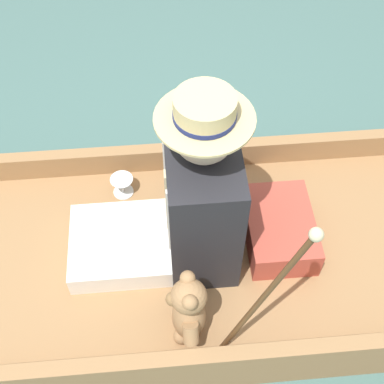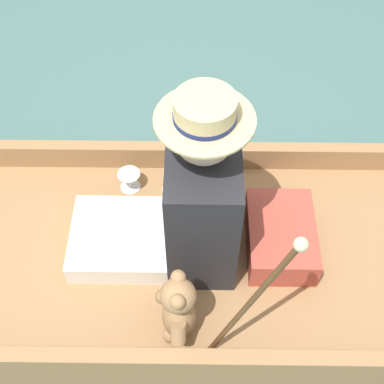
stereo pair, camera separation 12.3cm
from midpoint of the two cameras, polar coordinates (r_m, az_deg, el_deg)
ground_plane at (r=2.51m, az=-1.98°, el=-8.44°), size 16.00×16.00×0.00m
punt_boat at (r=2.43m, az=-2.04°, el=-7.40°), size 1.09×3.13×0.29m
seat_cushion at (r=2.37m, az=7.81°, el=-3.98°), size 0.41×0.29×0.15m
seated_person at (r=2.12m, az=-2.18°, el=-1.22°), size 0.43×0.74×0.89m
teddy_bear at (r=2.06m, az=-2.18°, el=-12.56°), size 0.26×0.15×0.37m
wine_glass at (r=2.54m, az=-8.85°, el=0.87°), size 0.11×0.11×0.10m
walking_cane at (r=1.76m, az=6.27°, el=-10.44°), size 0.04×0.26×0.82m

